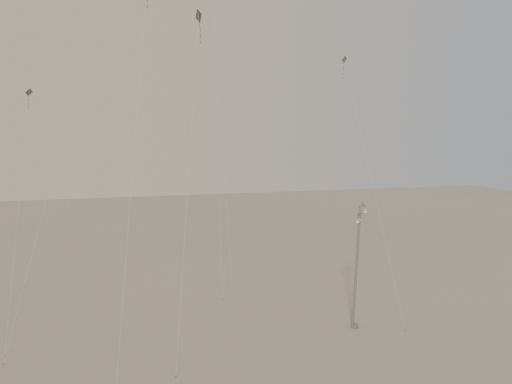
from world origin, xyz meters
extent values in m
plane|color=gray|center=(0.00, 0.00, 0.00)|extent=(160.00, 160.00, 0.00)
cylinder|color=gray|center=(6.92, 3.20, 0.15)|extent=(0.44, 0.44, 0.30)
cylinder|color=gray|center=(6.92, 3.20, 4.30)|extent=(0.55, 0.18, 8.59)
cylinder|color=gray|center=(7.29, 3.20, 8.64)|extent=(0.14, 0.14, 0.18)
cylinder|color=gray|center=(7.48, 3.37, 8.49)|extent=(0.42, 0.38, 0.07)
cylinder|color=gray|center=(7.67, 3.53, 8.34)|extent=(0.06, 0.06, 0.30)
ellipsoid|color=#B5B5B0|center=(7.67, 3.53, 8.19)|extent=(0.52, 0.52, 0.18)
cylinder|color=gray|center=(7.04, 3.04, 8.04)|extent=(0.55, 0.37, 0.07)
cylinder|color=gray|center=(6.78, 2.89, 7.84)|extent=(0.06, 0.06, 0.40)
ellipsoid|color=#B5B5B0|center=(6.78, 2.89, 7.64)|extent=(0.52, 0.52, 0.18)
cylinder|color=beige|center=(-10.63, 8.85, 17.78)|extent=(9.39, 10.14, 35.46)
cylinder|color=gray|center=(-15.32, 3.79, 0.05)|extent=(0.06, 0.06, 0.10)
cube|color=#35302C|center=(-3.08, 6.90, 21.06)|extent=(0.29, 0.87, 0.85)
cylinder|color=#35302C|center=(-2.96, 6.99, 19.99)|extent=(0.18, 0.15, 1.36)
cylinder|color=beige|center=(-4.46, 3.20, 10.55)|extent=(2.79, 7.41, 21.01)
cylinder|color=gray|center=(-5.85, -0.50, 0.05)|extent=(0.06, 0.06, 0.10)
cylinder|color=beige|center=(-0.28, 15.35, 18.58)|extent=(0.73, 7.79, 37.05)
cylinder|color=gray|center=(-0.64, 11.46, 0.05)|extent=(0.06, 0.06, 0.10)
cylinder|color=beige|center=(-7.95, -1.42, 10.77)|extent=(2.44, 5.80, 21.44)
cube|color=#35302C|center=(10.92, 14.02, 19.77)|extent=(0.27, 0.77, 0.71)
cylinder|color=#35302C|center=(10.79, 13.94, 18.74)|extent=(0.20, 0.14, 1.40)
cylinder|color=beige|center=(10.46, 7.91, 9.91)|extent=(0.94, 12.24, 19.73)
cylinder|color=gray|center=(9.99, 1.79, 0.05)|extent=(0.06, 0.06, 0.10)
cylinder|color=beige|center=(1.00, 19.42, 15.16)|extent=(0.67, 11.15, 30.22)
cylinder|color=gray|center=(0.67, 13.85, 0.05)|extent=(0.06, 0.06, 0.10)
cube|color=#35302C|center=(-14.43, 12.49, 16.30)|extent=(0.48, 0.33, 0.56)
cylinder|color=#35302C|center=(-14.53, 12.59, 15.59)|extent=(0.13, 0.12, 0.92)
cylinder|color=beige|center=(-14.95, 8.75, 8.17)|extent=(1.07, 7.48, 16.25)
cylinder|color=gray|center=(-15.48, 5.02, 0.05)|extent=(0.06, 0.06, 0.10)
camera|label=1|loc=(-8.72, -26.77, 13.45)|focal=35.00mm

